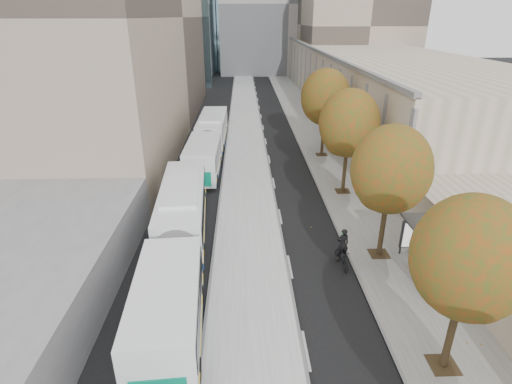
{
  "coord_description": "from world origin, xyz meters",
  "views": [
    {
      "loc": [
        -4.13,
        -6.33,
        12.63
      ],
      "look_at": [
        -3.36,
        16.58,
        2.5
      ],
      "focal_mm": 28.0,
      "sensor_mm": 36.0,
      "label": 1
    }
  ],
  "objects_px": {
    "cyclist": "(342,253)",
    "bus_shelter": "(437,240)",
    "bus_far": "(209,140)",
    "bus_near": "(178,241)",
    "distant_car": "(220,113)"
  },
  "relations": [
    {
      "from": "bus_shelter",
      "to": "cyclist",
      "type": "bearing_deg",
      "value": 167.43
    },
    {
      "from": "bus_far",
      "to": "distant_car",
      "type": "relative_size",
      "value": 4.49
    },
    {
      "from": "bus_near",
      "to": "distant_car",
      "type": "xyz_separation_m",
      "value": [
        0.53,
        34.84,
        -0.95
      ]
    },
    {
      "from": "bus_far",
      "to": "cyclist",
      "type": "height_order",
      "value": "bus_far"
    },
    {
      "from": "cyclist",
      "to": "distant_car",
      "type": "xyz_separation_m",
      "value": [
        -8.3,
        35.08,
        -0.18
      ]
    },
    {
      "from": "bus_shelter",
      "to": "bus_near",
      "type": "bearing_deg",
      "value": 174.65
    },
    {
      "from": "bus_near",
      "to": "bus_shelter",
      "type": "bearing_deg",
      "value": -9.29
    },
    {
      "from": "cyclist",
      "to": "distant_car",
      "type": "bearing_deg",
      "value": 93.65
    },
    {
      "from": "bus_far",
      "to": "bus_shelter",
      "type": "bearing_deg",
      "value": -56.15
    },
    {
      "from": "bus_far",
      "to": "distant_car",
      "type": "distance_m",
      "value": 15.86
    },
    {
      "from": "cyclist",
      "to": "bus_near",
      "type": "bearing_deg",
      "value": 168.79
    },
    {
      "from": "cyclist",
      "to": "bus_shelter",
      "type": "bearing_deg",
      "value": -22.22
    },
    {
      "from": "cyclist",
      "to": "distant_car",
      "type": "height_order",
      "value": "cyclist"
    },
    {
      "from": "bus_shelter",
      "to": "bus_near",
      "type": "height_order",
      "value": "bus_near"
    },
    {
      "from": "bus_near",
      "to": "cyclist",
      "type": "distance_m",
      "value": 8.86
    }
  ]
}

